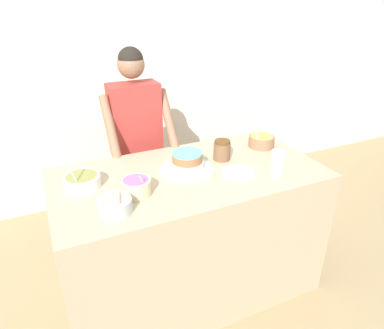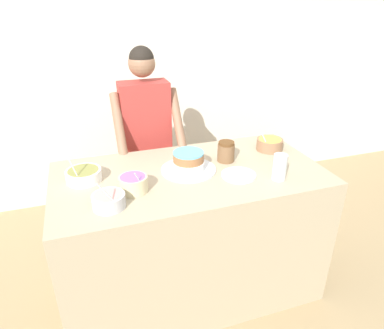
% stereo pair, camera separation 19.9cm
% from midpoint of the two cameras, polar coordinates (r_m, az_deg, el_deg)
% --- Properties ---
extents(wall_back, '(10.00, 0.05, 2.60)m').
position_cam_midpoint_polar(wall_back, '(3.28, -13.35, 15.77)').
color(wall_back, silver).
rests_on(wall_back, ground_plane).
extents(counter, '(1.62, 0.83, 0.90)m').
position_cam_midpoint_polar(counter, '(2.30, -2.93, -11.41)').
color(counter, tan).
rests_on(counter, ground_plane).
extents(person_baker, '(0.48, 0.43, 1.56)m').
position_cam_midpoint_polar(person_baker, '(2.58, -11.44, 5.05)').
color(person_baker, '#2D2D38').
rests_on(person_baker, ground_plane).
extents(cake, '(0.34, 0.34, 0.12)m').
position_cam_midpoint_polar(cake, '(2.06, -3.69, 0.18)').
color(cake, silver).
rests_on(cake, counter).
extents(frosting_bowl_yellow, '(0.18, 0.18, 0.13)m').
position_cam_midpoint_polar(frosting_bowl_yellow, '(2.44, 9.22, 3.87)').
color(frosting_bowl_yellow, '#936B4C').
rests_on(frosting_bowl_yellow, counter).
extents(frosting_bowl_purple, '(0.16, 0.16, 0.14)m').
position_cam_midpoint_polar(frosting_bowl_purple, '(1.85, -12.33, -3.67)').
color(frosting_bowl_purple, beige).
rests_on(frosting_bowl_purple, counter).
extents(frosting_bowl_pink, '(0.17, 0.17, 0.18)m').
position_cam_midpoint_polar(frosting_bowl_pink, '(1.74, -15.97, -6.61)').
color(frosting_bowl_pink, silver).
rests_on(frosting_bowl_pink, counter).
extents(frosting_bowl_olive, '(0.20, 0.20, 0.18)m').
position_cam_midpoint_polar(frosting_bowl_olive, '(2.02, -20.58, -2.59)').
color(frosting_bowl_olive, white).
rests_on(frosting_bowl_olive, counter).
extents(drinking_glass, '(0.08, 0.08, 0.15)m').
position_cam_midpoint_polar(drinking_glass, '(2.04, 11.42, 0.21)').
color(drinking_glass, silver).
rests_on(drinking_glass, counter).
extents(ceramic_plate, '(0.21, 0.21, 0.01)m').
position_cam_midpoint_polar(ceramic_plate, '(2.05, 4.90, -1.42)').
color(ceramic_plate, silver).
rests_on(ceramic_plate, counter).
extents(stoneware_jar, '(0.11, 0.11, 0.13)m').
position_cam_midpoint_polar(stoneware_jar, '(2.20, 2.45, 2.35)').
color(stoneware_jar, brown).
rests_on(stoneware_jar, counter).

